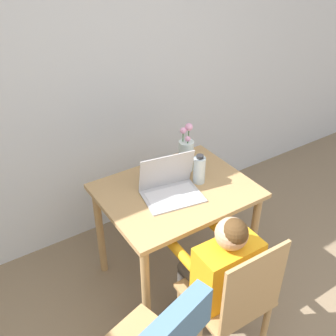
% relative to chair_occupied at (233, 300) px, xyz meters
% --- Properties ---
extents(wall_back, '(6.40, 0.05, 2.50)m').
position_rel_chair_occupied_xyz_m(wall_back, '(-0.18, 1.45, 0.79)').
color(wall_back, silver).
rests_on(wall_back, ground_plane).
extents(dining_table, '(0.92, 0.71, 0.74)m').
position_rel_chair_occupied_xyz_m(dining_table, '(0.09, 0.67, 0.16)').
color(dining_table, tan).
rests_on(dining_table, ground_plane).
extents(chair_occupied, '(0.41, 0.41, 0.89)m').
position_rel_chair_occupied_xyz_m(chair_occupied, '(0.00, 0.00, 0.00)').
color(chair_occupied, tan).
rests_on(chair_occupied, ground_plane).
extents(person_seated, '(0.35, 0.43, 0.96)m').
position_rel_chair_occupied_xyz_m(person_seated, '(0.00, 0.12, 0.14)').
color(person_seated, orange).
rests_on(person_seated, ground_plane).
extents(laptop, '(0.38, 0.31, 0.25)m').
position_rel_chair_occupied_xyz_m(laptop, '(0.03, 0.65, 0.33)').
color(laptop, '#B2B2B7').
rests_on(laptop, dining_table).
extents(flower_vase, '(0.10, 0.10, 0.33)m').
position_rel_chair_occupied_xyz_m(flower_vase, '(0.27, 0.82, 0.40)').
color(flower_vase, silver).
rests_on(flower_vase, dining_table).
extents(water_bottle, '(0.08, 0.08, 0.19)m').
position_rel_chair_occupied_xyz_m(water_bottle, '(0.25, 0.66, 0.37)').
color(water_bottle, silver).
rests_on(water_bottle, dining_table).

